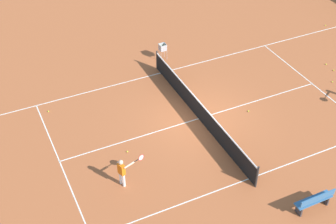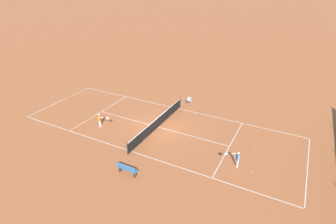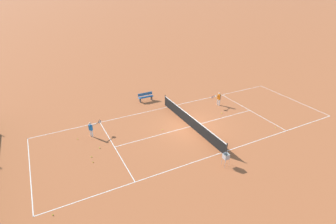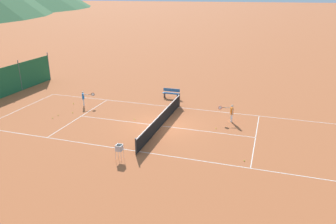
{
  "view_description": "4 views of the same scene",
  "coord_description": "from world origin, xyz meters",
  "px_view_note": "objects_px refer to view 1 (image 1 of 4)",
  "views": [
    {
      "loc": [
        14.14,
        -8.25,
        13.33
      ],
      "look_at": [
        0.23,
        -1.64,
        1.11
      ],
      "focal_mm": 50.0,
      "sensor_mm": 36.0,
      "label": 1
    },
    {
      "loc": [
        17.2,
        9.99,
        11.68
      ],
      "look_at": [
        -1.73,
        0.08,
        0.72
      ],
      "focal_mm": 28.0,
      "sensor_mm": 36.0,
      "label": 2
    },
    {
      "loc": [
        -15.62,
        10.18,
        10.73
      ],
      "look_at": [
        1.65,
        1.21,
        0.87
      ],
      "focal_mm": 28.0,
      "sensor_mm": 36.0,
      "label": 3
    },
    {
      "loc": [
        -20.0,
        -6.88,
        8.83
      ],
      "look_at": [
        1.06,
        -0.13,
        0.68
      ],
      "focal_mm": 35.0,
      "sensor_mm": 36.0,
      "label": 4
    }
  ],
  "objects_px": {
    "player_near_service": "(123,170)",
    "tennis_ball_by_net_right": "(127,152)",
    "tennis_ball_alley_left": "(248,111)",
    "tennis_ball_mid_court": "(326,25)",
    "tennis_ball_by_net_left": "(48,111)",
    "ball_hopper": "(163,48)",
    "tennis_net": "(199,110)",
    "tennis_ball_far_corner": "(326,64)",
    "tennis_ball_alley_right": "(334,70)",
    "tennis_ball_near_corner": "(332,82)",
    "courtside_bench": "(314,201)"
  },
  "relations": [
    {
      "from": "tennis_ball_mid_court",
      "to": "tennis_ball_by_net_left",
      "type": "height_order",
      "value": "same"
    },
    {
      "from": "tennis_net",
      "to": "tennis_ball_alley_right",
      "type": "relative_size",
      "value": 139.09
    },
    {
      "from": "tennis_ball_far_corner",
      "to": "tennis_ball_by_net_left",
      "type": "bearing_deg",
      "value": -99.29
    },
    {
      "from": "tennis_net",
      "to": "tennis_ball_by_net_left",
      "type": "relative_size",
      "value": 139.09
    },
    {
      "from": "tennis_ball_far_corner",
      "to": "tennis_ball_near_corner",
      "type": "distance_m",
      "value": 1.62
    },
    {
      "from": "player_near_service",
      "to": "tennis_ball_by_net_right",
      "type": "distance_m",
      "value": 1.91
    },
    {
      "from": "tennis_ball_alley_right",
      "to": "ball_hopper",
      "type": "bearing_deg",
      "value": -122.95
    },
    {
      "from": "tennis_ball_far_corner",
      "to": "tennis_ball_by_net_right",
      "type": "bearing_deg",
      "value": -81.66
    },
    {
      "from": "ball_hopper",
      "to": "courtside_bench",
      "type": "bearing_deg",
      "value": 2.93
    },
    {
      "from": "ball_hopper",
      "to": "player_near_service",
      "type": "bearing_deg",
      "value": -34.28
    },
    {
      "from": "tennis_ball_near_corner",
      "to": "tennis_ball_alley_right",
      "type": "bearing_deg",
      "value": 136.08
    },
    {
      "from": "tennis_ball_alley_left",
      "to": "tennis_ball_by_net_left",
      "type": "distance_m",
      "value": 9.18
    },
    {
      "from": "tennis_ball_mid_court",
      "to": "tennis_ball_alley_left",
      "type": "relative_size",
      "value": 1.0
    },
    {
      "from": "tennis_ball_by_net_left",
      "to": "tennis_ball_near_corner",
      "type": "relative_size",
      "value": 1.0
    },
    {
      "from": "player_near_service",
      "to": "tennis_ball_alley_left",
      "type": "bearing_deg",
      "value": 104.26
    },
    {
      "from": "tennis_net",
      "to": "tennis_ball_far_corner",
      "type": "bearing_deg",
      "value": 97.48
    },
    {
      "from": "tennis_ball_by_net_left",
      "to": "player_near_service",
      "type": "bearing_deg",
      "value": 14.93
    },
    {
      "from": "tennis_net",
      "to": "tennis_ball_alley_left",
      "type": "bearing_deg",
      "value": 76.8
    },
    {
      "from": "tennis_ball_by_net_right",
      "to": "tennis_ball_alley_left",
      "type": "bearing_deg",
      "value": 91.25
    },
    {
      "from": "player_near_service",
      "to": "tennis_ball_by_net_right",
      "type": "xyz_separation_m",
      "value": [
        -1.6,
        0.77,
        -0.71
      ]
    },
    {
      "from": "tennis_ball_mid_court",
      "to": "tennis_ball_alley_left",
      "type": "height_order",
      "value": "same"
    },
    {
      "from": "tennis_net",
      "to": "tennis_ball_by_net_right",
      "type": "relative_size",
      "value": 139.09
    },
    {
      "from": "player_near_service",
      "to": "tennis_ball_far_corner",
      "type": "relative_size",
      "value": 19.42
    },
    {
      "from": "tennis_ball_by_net_left",
      "to": "ball_hopper",
      "type": "bearing_deg",
      "value": 105.96
    },
    {
      "from": "tennis_net",
      "to": "player_near_service",
      "type": "relative_size",
      "value": 7.16
    },
    {
      "from": "tennis_ball_alley_right",
      "to": "ball_hopper",
      "type": "xyz_separation_m",
      "value": [
        -4.85,
        -7.48,
        0.63
      ]
    },
    {
      "from": "tennis_ball_alley_left",
      "to": "tennis_ball_mid_court",
      "type": "bearing_deg",
      "value": 119.88
    },
    {
      "from": "tennis_net",
      "to": "tennis_ball_alley_left",
      "type": "relative_size",
      "value": 139.09
    },
    {
      "from": "tennis_ball_mid_court",
      "to": "tennis_ball_near_corner",
      "type": "xyz_separation_m",
      "value": [
        4.8,
        -3.62,
        0.0
      ]
    },
    {
      "from": "tennis_ball_far_corner",
      "to": "tennis_ball_by_net_left",
      "type": "xyz_separation_m",
      "value": [
        -2.32,
        -14.18,
        0.0
      ]
    },
    {
      "from": "ball_hopper",
      "to": "tennis_net",
      "type": "bearing_deg",
      "value": -7.14
    },
    {
      "from": "player_near_service",
      "to": "courtside_bench",
      "type": "bearing_deg",
      "value": 54.66
    },
    {
      "from": "tennis_ball_mid_court",
      "to": "tennis_ball_by_net_left",
      "type": "xyz_separation_m",
      "value": [
        1.07,
        -17.01,
        0.0
      ]
    },
    {
      "from": "tennis_ball_near_corner",
      "to": "tennis_ball_by_net_right",
      "type": "bearing_deg",
      "value": -88.29
    },
    {
      "from": "player_near_service",
      "to": "tennis_net",
      "type": "bearing_deg",
      "value": 116.76
    },
    {
      "from": "tennis_ball_by_net_right",
      "to": "courtside_bench",
      "type": "xyz_separation_m",
      "value": [
        5.67,
        4.98,
        0.42
      ]
    },
    {
      "from": "player_near_service",
      "to": "courtside_bench",
      "type": "relative_size",
      "value": 0.85
    },
    {
      "from": "tennis_ball_by_net_right",
      "to": "tennis_ball_by_net_left",
      "type": "relative_size",
      "value": 1.0
    },
    {
      "from": "tennis_ball_far_corner",
      "to": "tennis_ball_alley_right",
      "type": "bearing_deg",
      "value": -3.22
    },
    {
      "from": "tennis_net",
      "to": "tennis_ball_far_corner",
      "type": "xyz_separation_m",
      "value": [
        -1.07,
        8.18,
        -0.47
      ]
    },
    {
      "from": "tennis_net",
      "to": "tennis_ball_mid_court",
      "type": "distance_m",
      "value": 11.89
    },
    {
      "from": "tennis_ball_alley_left",
      "to": "courtside_bench",
      "type": "bearing_deg",
      "value": -10.14
    },
    {
      "from": "player_near_service",
      "to": "tennis_ball_alley_left",
      "type": "distance_m",
      "value": 7.04
    },
    {
      "from": "tennis_ball_near_corner",
      "to": "ball_hopper",
      "type": "height_order",
      "value": "ball_hopper"
    },
    {
      "from": "tennis_ball_near_corner",
      "to": "tennis_net",
      "type": "bearing_deg",
      "value": -92.62
    },
    {
      "from": "tennis_net",
      "to": "tennis_ball_near_corner",
      "type": "relative_size",
      "value": 139.09
    },
    {
      "from": "courtside_bench",
      "to": "player_near_service",
      "type": "bearing_deg",
      "value": -125.34
    },
    {
      "from": "tennis_ball_alley_left",
      "to": "tennis_ball_by_net_left",
      "type": "relative_size",
      "value": 1.0
    },
    {
      "from": "tennis_ball_alley_right",
      "to": "tennis_ball_near_corner",
      "type": "relative_size",
      "value": 1.0
    },
    {
      "from": "player_near_service",
      "to": "courtside_bench",
      "type": "height_order",
      "value": "player_near_service"
    }
  ]
}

